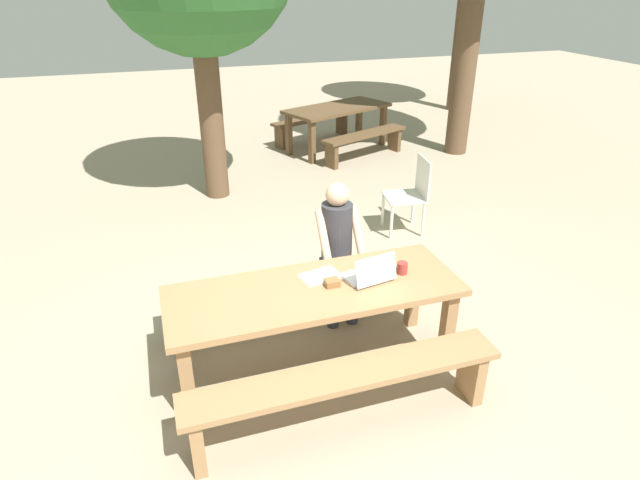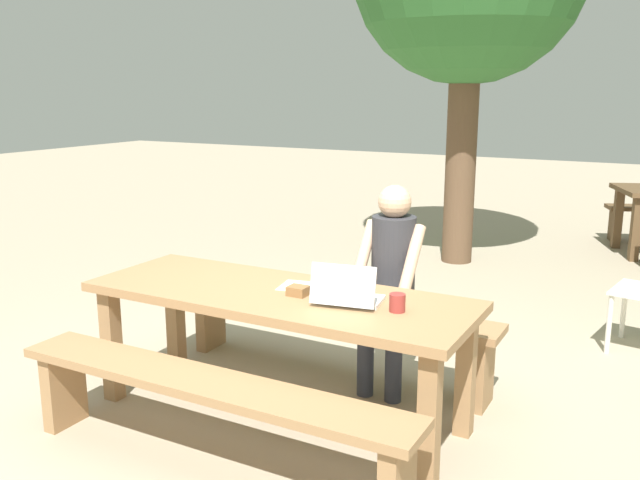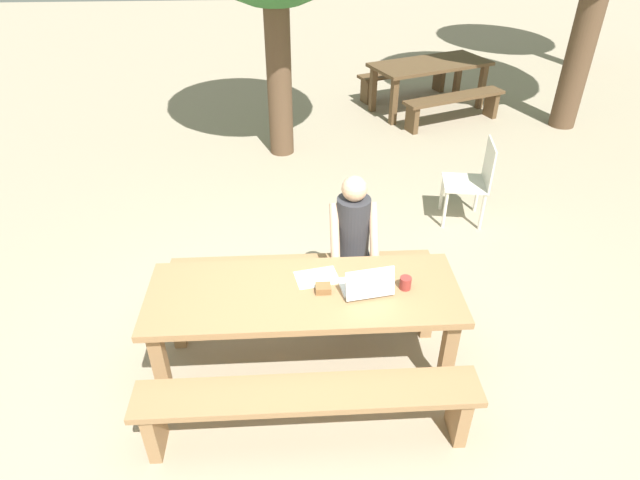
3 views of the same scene
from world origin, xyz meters
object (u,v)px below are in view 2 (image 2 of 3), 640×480
Objects in this scene: small_pouch at (298,291)px; person_seated at (390,275)px; picnic_table_front at (278,309)px; laptop at (347,294)px; coffee_mug at (397,303)px.

person_seated is at bearing 65.91° from small_pouch.
picnic_table_front is 0.45m from laptop.
laptop is 3.60× the size of small_pouch.
laptop is 4.15× the size of coffee_mug.
person_seated reaches higher than picnic_table_front.
coffee_mug is at bearing -64.43° from person_seated.
picnic_table_front is at bearing -123.88° from person_seated.
picnic_table_front is 23.86× the size of coffee_mug.
laptop reaches higher than small_pouch.
small_pouch is 0.67m from person_seated.
laptop is 0.62m from person_seated.
small_pouch is at bearing -114.09° from person_seated.
person_seated is (0.40, 0.60, 0.10)m from picnic_table_front.
coffee_mug reaches higher than picnic_table_front.
small_pouch is (0.13, -0.01, 0.13)m from picnic_table_front.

